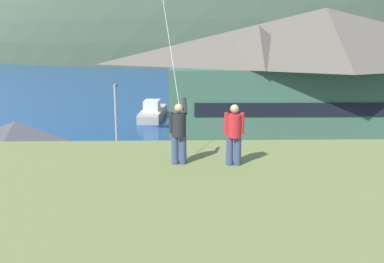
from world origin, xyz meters
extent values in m
plane|color=#66604C|center=(0.00, 0.00, 0.00)|extent=(600.00, 600.00, 0.00)
cube|color=gray|center=(0.00, 5.00, 0.05)|extent=(40.00, 20.00, 0.10)
cube|color=navy|center=(0.00, 60.00, 0.01)|extent=(360.00, 84.00, 0.03)
ellipsoid|color=#42513D|center=(12.70, 118.04, 0.00)|extent=(141.91, 62.21, 83.24)
ellipsoid|color=#334733|center=(35.02, 119.07, 0.00)|extent=(128.87, 55.86, 65.76)
cube|color=#38604C|center=(11.59, 21.53, 3.48)|extent=(27.65, 11.50, 6.95)
cube|color=black|center=(11.49, 16.00, 3.82)|extent=(23.33, 0.51, 1.10)
pyramid|color=#60564C|center=(11.59, 21.53, 9.43)|extent=(29.31, 12.63, 4.95)
pyramid|color=#60564C|center=(5.38, 19.72, 8.70)|extent=(6.16, 6.16, 3.46)
cube|color=#474C56|center=(-9.93, 3.38, 1.97)|extent=(6.57, 5.30, 3.94)
pyramid|color=#47474C|center=(-9.93, 3.38, 4.81)|extent=(7.10, 5.83, 1.74)
cube|color=black|center=(-10.06, 0.86, 1.38)|extent=(1.10, 0.12, 2.76)
cube|color=#70604C|center=(-0.94, 35.82, 0.35)|extent=(3.20, 15.58, 0.70)
cube|color=#A8A399|center=(-4.46, 31.31, 0.45)|extent=(3.03, 7.55, 0.90)
cube|color=#B7B2A8|center=(-4.46, 31.31, 0.98)|extent=(2.94, 7.32, 0.16)
cube|color=silver|center=(-4.51, 30.76, 1.61)|extent=(1.85, 2.35, 1.10)
cube|color=#A8A399|center=(2.79, 34.00, 0.45)|extent=(3.00, 8.58, 0.90)
cube|color=#B7B2A8|center=(2.79, 34.00, 0.98)|extent=(2.91, 8.32, 0.16)
cube|color=silver|center=(2.81, 33.37, 1.61)|extent=(1.99, 2.61, 1.10)
cube|color=#B28923|center=(4.92, 7.39, 0.82)|extent=(4.34, 2.16, 0.80)
cube|color=olive|center=(5.07, 7.37, 1.57)|extent=(2.23, 1.78, 0.70)
cube|color=black|center=(5.07, 7.37, 1.54)|extent=(2.28, 1.81, 0.32)
cylinder|color=black|center=(3.64, 8.42, 0.42)|extent=(0.66, 0.27, 0.64)
cylinder|color=black|center=(3.48, 6.59, 0.42)|extent=(0.66, 0.27, 0.64)
cylinder|color=black|center=(6.36, 8.18, 0.42)|extent=(0.66, 0.27, 0.64)
cylinder|color=black|center=(6.20, 6.35, 0.42)|extent=(0.66, 0.27, 0.64)
cube|color=red|center=(-4.29, 6.74, 0.82)|extent=(4.28, 1.99, 0.80)
cube|color=#B11A15|center=(-4.44, 6.73, 1.57)|extent=(2.17, 1.69, 0.70)
cube|color=black|center=(-4.44, 6.73, 1.54)|extent=(2.21, 1.73, 0.32)
cylinder|color=black|center=(-2.89, 5.89, 0.42)|extent=(0.65, 0.25, 0.64)
cylinder|color=black|center=(-2.97, 7.72, 0.42)|extent=(0.65, 0.25, 0.64)
cylinder|color=black|center=(-5.61, 5.76, 0.42)|extent=(0.65, 0.25, 0.64)
cylinder|color=black|center=(-5.70, 7.60, 0.42)|extent=(0.65, 0.25, 0.64)
cylinder|color=black|center=(7.72, -1.08, 0.42)|extent=(0.65, 0.25, 0.64)
cylinder|color=black|center=(7.62, 0.75, 0.42)|extent=(0.65, 0.25, 0.64)
cube|color=slate|center=(3.08, 0.55, 0.82)|extent=(4.35, 2.18, 0.80)
cube|color=#5B5B5F|center=(2.93, 0.56, 1.57)|extent=(2.24, 1.79, 0.70)
cube|color=black|center=(2.93, 0.56, 1.54)|extent=(2.28, 1.82, 0.32)
cylinder|color=black|center=(4.36, -0.49, 0.42)|extent=(0.66, 0.28, 0.64)
cylinder|color=black|center=(4.52, 1.34, 0.42)|extent=(0.66, 0.28, 0.64)
cylinder|color=black|center=(1.64, -0.24, 0.42)|extent=(0.66, 0.28, 0.64)
cylinder|color=black|center=(1.81, 1.59, 0.42)|extent=(0.66, 0.28, 0.64)
cylinder|color=#ADADB2|center=(-5.68, 10.50, 3.37)|extent=(0.16, 0.16, 6.54)
cube|color=#4C4C51|center=(-5.68, 10.85, 6.54)|extent=(0.24, 0.70, 0.20)
cylinder|color=#384770|center=(-1.43, -7.85, 7.22)|extent=(0.20, 0.20, 0.82)
cylinder|color=#384770|center=(-1.21, -7.84, 7.22)|extent=(0.20, 0.20, 0.82)
cylinder|color=#232328|center=(-1.32, -7.84, 7.95)|extent=(0.40, 0.40, 0.64)
sphere|color=tan|center=(-1.32, -7.84, 8.43)|extent=(0.24, 0.24, 0.24)
cylinder|color=#232328|center=(-1.15, -7.65, 8.45)|extent=(0.14, 0.56, 0.43)
cylinder|color=#232328|center=(-1.54, -7.85, 8.02)|extent=(0.11, 0.11, 0.60)
cylinder|color=#384770|center=(0.11, -7.98, 7.22)|extent=(0.20, 0.20, 0.82)
cylinder|color=#384770|center=(0.33, -8.00, 7.22)|extent=(0.20, 0.20, 0.82)
cylinder|color=red|center=(0.22, -7.99, 7.95)|extent=(0.40, 0.40, 0.64)
sphere|color=tan|center=(0.22, -7.99, 8.43)|extent=(0.24, 0.24, 0.24)
cylinder|color=red|center=(0.00, -7.97, 8.02)|extent=(0.11, 0.11, 0.60)
cylinder|color=red|center=(0.44, -8.01, 8.02)|extent=(0.11, 0.11, 0.60)
camera|label=1|loc=(-1.25, -20.59, 10.79)|focal=43.64mm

